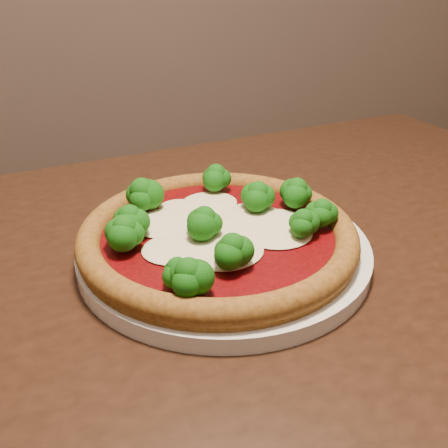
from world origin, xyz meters
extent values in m
cube|color=black|center=(-0.09, 0.11, 0.73)|extent=(1.30, 1.01, 0.04)
cylinder|color=black|center=(0.37, 0.56, 0.35)|extent=(0.06, 0.06, 0.71)
cylinder|color=silver|center=(-0.10, 0.16, 0.76)|extent=(0.32, 0.32, 0.02)
cylinder|color=brown|center=(-0.11, 0.16, 0.77)|extent=(0.30, 0.30, 0.01)
torus|color=brown|center=(-0.11, 0.16, 0.78)|extent=(0.30, 0.30, 0.03)
cylinder|color=#5E0407|center=(-0.11, 0.16, 0.78)|extent=(0.25, 0.25, 0.00)
ellipsoid|color=beige|center=(-0.16, 0.14, 0.78)|extent=(0.07, 0.06, 0.01)
ellipsoid|color=beige|center=(-0.10, 0.23, 0.78)|extent=(0.07, 0.06, 0.01)
ellipsoid|color=beige|center=(-0.11, 0.16, 0.78)|extent=(0.09, 0.08, 0.01)
ellipsoid|color=beige|center=(-0.07, 0.18, 0.78)|extent=(0.07, 0.06, 0.01)
ellipsoid|color=beige|center=(-0.04, 0.17, 0.78)|extent=(0.05, 0.05, 0.00)
ellipsoid|color=beige|center=(-0.16, 0.19, 0.78)|extent=(0.08, 0.07, 0.01)
ellipsoid|color=beige|center=(-0.05, 0.14, 0.78)|extent=(0.08, 0.07, 0.01)
ellipsoid|color=beige|center=(-0.12, 0.12, 0.78)|extent=(0.08, 0.08, 0.01)
ellipsoid|color=beige|center=(-0.14, 0.23, 0.78)|extent=(0.04, 0.04, 0.00)
ellipsoid|color=#177011|center=(-0.13, 0.15, 0.81)|extent=(0.04, 0.04, 0.04)
ellipsoid|color=#177011|center=(-0.17, 0.06, 0.81)|extent=(0.04, 0.04, 0.04)
ellipsoid|color=#177011|center=(-0.12, 0.09, 0.81)|extent=(0.04, 0.04, 0.04)
ellipsoid|color=#177011|center=(-0.03, 0.12, 0.80)|extent=(0.04, 0.04, 0.03)
ellipsoid|color=#177011|center=(-0.01, 0.19, 0.81)|extent=(0.04, 0.04, 0.04)
ellipsoid|color=#177011|center=(-0.09, 0.26, 0.80)|extent=(0.04, 0.04, 0.04)
ellipsoid|color=#177011|center=(-0.21, 0.15, 0.81)|extent=(0.04, 0.04, 0.04)
ellipsoid|color=#177011|center=(-0.20, 0.17, 0.81)|extent=(0.04, 0.04, 0.04)
ellipsoid|color=#177011|center=(-0.06, 0.19, 0.81)|extent=(0.04, 0.04, 0.04)
ellipsoid|color=#177011|center=(-0.18, 0.23, 0.81)|extent=(0.05, 0.05, 0.04)
ellipsoid|color=#177011|center=(-0.21, 0.16, 0.80)|extent=(0.04, 0.04, 0.03)
ellipsoid|color=#177011|center=(0.00, 0.14, 0.80)|extent=(0.04, 0.04, 0.03)
ellipsoid|color=#177011|center=(-0.17, 0.07, 0.80)|extent=(0.03, 0.03, 0.03)
camera|label=1|loc=(-0.23, -0.29, 1.04)|focal=40.00mm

